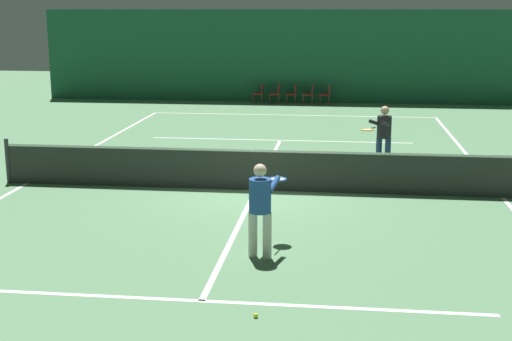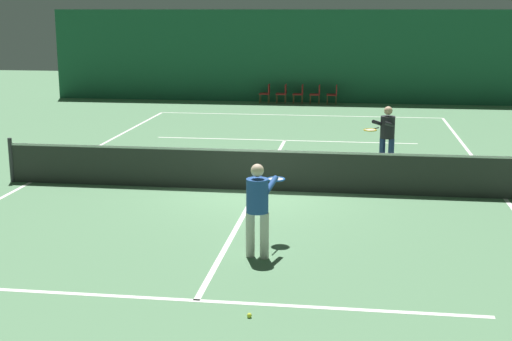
# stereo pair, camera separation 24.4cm
# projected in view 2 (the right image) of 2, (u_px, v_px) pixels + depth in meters

# --- Properties ---
(ground_plane) EXTENTS (60.00, 60.00, 0.00)m
(ground_plane) POSITION_uv_depth(u_px,v_px,m) (257.00, 190.00, 16.35)
(ground_plane) COLOR #56845B
(backdrop_curtain) EXTENTS (23.00, 0.12, 4.04)m
(backdrop_curtain) POSITION_uv_depth(u_px,v_px,m) (307.00, 56.00, 31.31)
(backdrop_curtain) COLOR #1E5B3D
(backdrop_curtain) RESTS_ON ground
(court_line_baseline_far) EXTENTS (11.00, 0.10, 0.00)m
(court_line_baseline_far) POSITION_uv_depth(u_px,v_px,m) (299.00, 115.00, 27.84)
(court_line_baseline_far) COLOR white
(court_line_baseline_far) RESTS_ON ground
(court_line_service_far) EXTENTS (8.25, 0.10, 0.00)m
(court_line_service_far) POSITION_uv_depth(u_px,v_px,m) (285.00, 140.00, 22.53)
(court_line_service_far) COLOR white
(court_line_service_far) RESTS_ON ground
(court_line_service_near) EXTENTS (8.25, 0.10, 0.00)m
(court_line_service_near) POSITION_uv_depth(u_px,v_px,m) (196.00, 300.00, 10.17)
(court_line_service_near) COLOR white
(court_line_service_near) RESTS_ON ground
(court_line_sideline_left) EXTENTS (0.10, 23.80, 0.00)m
(court_line_sideline_left) POSITION_uv_depth(u_px,v_px,m) (31.00, 182.00, 17.09)
(court_line_sideline_left) COLOR white
(court_line_sideline_left) RESTS_ON ground
(court_line_sideline_right) EXTENTS (0.10, 23.80, 0.00)m
(court_line_sideline_right) POSITION_uv_depth(u_px,v_px,m) (505.00, 199.00, 15.61)
(court_line_sideline_right) COLOR white
(court_line_sideline_right) RESTS_ON ground
(court_line_centre) EXTENTS (0.10, 12.80, 0.00)m
(court_line_centre) POSITION_uv_depth(u_px,v_px,m) (257.00, 190.00, 16.35)
(court_line_centre) COLOR white
(court_line_centre) RESTS_ON ground
(tennis_net) EXTENTS (12.00, 0.10, 1.07)m
(tennis_net) POSITION_uv_depth(u_px,v_px,m) (257.00, 169.00, 16.24)
(tennis_net) COLOR #2D332D
(tennis_net) RESTS_ON ground
(player_near) EXTENTS (0.62, 1.36, 1.60)m
(player_near) POSITION_uv_depth(u_px,v_px,m) (258.00, 203.00, 11.78)
(player_near) COLOR beige
(player_near) RESTS_ON ground
(player_far) EXTENTS (0.94, 1.34, 1.62)m
(player_far) POSITION_uv_depth(u_px,v_px,m) (387.00, 133.00, 18.37)
(player_far) COLOR navy
(player_far) RESTS_ON ground
(courtside_chair_0) EXTENTS (0.44, 0.44, 0.84)m
(courtside_chair_0) POSITION_uv_depth(u_px,v_px,m) (266.00, 92.00, 31.35)
(courtside_chair_0) COLOR brown
(courtside_chair_0) RESTS_ON ground
(courtside_chair_1) EXTENTS (0.44, 0.44, 0.84)m
(courtside_chair_1) POSITION_uv_depth(u_px,v_px,m) (283.00, 92.00, 31.25)
(courtside_chair_1) COLOR brown
(courtside_chair_1) RESTS_ON ground
(courtside_chair_2) EXTENTS (0.44, 0.44, 0.84)m
(courtside_chair_2) POSITION_uv_depth(u_px,v_px,m) (300.00, 93.00, 31.15)
(courtside_chair_2) COLOR brown
(courtside_chair_2) RESTS_ON ground
(courtside_chair_3) EXTENTS (0.44, 0.44, 0.84)m
(courtside_chair_3) POSITION_uv_depth(u_px,v_px,m) (317.00, 93.00, 31.05)
(courtside_chair_3) COLOR brown
(courtside_chair_3) RESTS_ON ground
(courtside_chair_4) EXTENTS (0.44, 0.44, 0.84)m
(courtside_chair_4) POSITION_uv_depth(u_px,v_px,m) (334.00, 93.00, 30.95)
(courtside_chair_4) COLOR brown
(courtside_chair_4) RESTS_ON ground
(tennis_ball) EXTENTS (0.07, 0.07, 0.07)m
(tennis_ball) POSITION_uv_depth(u_px,v_px,m) (249.00, 315.00, 9.60)
(tennis_ball) COLOR #D1DB33
(tennis_ball) RESTS_ON ground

